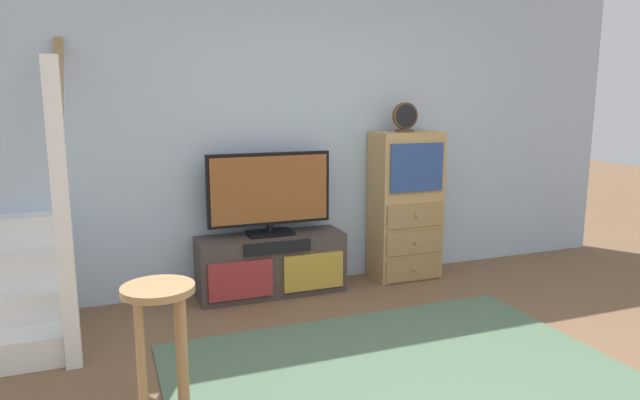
# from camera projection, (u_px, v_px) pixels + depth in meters

# --- Properties ---
(back_wall) EXTENTS (6.40, 0.12, 2.70)m
(back_wall) POSITION_uv_depth(u_px,v_px,m) (295.00, 124.00, 4.72)
(back_wall) COLOR #A8BCD1
(back_wall) RESTS_ON ground_plane
(area_rug) EXTENTS (2.60, 1.80, 0.01)m
(area_rug) POSITION_uv_depth(u_px,v_px,m) (400.00, 374.00, 3.25)
(area_rug) COLOR #4C664C
(area_rug) RESTS_ON ground_plane
(media_console) EXTENTS (1.18, 0.38, 0.49)m
(media_console) POSITION_uv_depth(u_px,v_px,m) (272.00, 265.00, 4.56)
(media_console) COLOR #423833
(media_console) RESTS_ON ground_plane
(television) EXTENTS (1.00, 0.22, 0.66)m
(television) POSITION_uv_depth(u_px,v_px,m) (270.00, 192.00, 4.48)
(television) COLOR black
(television) RESTS_ON media_console
(side_cabinet) EXTENTS (0.58, 0.38, 1.28)m
(side_cabinet) POSITION_uv_depth(u_px,v_px,m) (405.00, 206.00, 4.93)
(side_cabinet) COLOR tan
(side_cabinet) RESTS_ON ground_plane
(desk_clock) EXTENTS (0.22, 0.08, 0.25)m
(desk_clock) POSITION_uv_depth(u_px,v_px,m) (405.00, 117.00, 4.77)
(desk_clock) COLOR #4C3823
(desk_clock) RESTS_ON side_cabinet
(bar_stool_near) EXTENTS (0.34, 0.34, 0.72)m
(bar_stool_near) POSITION_uv_depth(u_px,v_px,m) (160.00, 323.00, 2.65)
(bar_stool_near) COLOR #A37A4C
(bar_stool_near) RESTS_ON ground_plane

